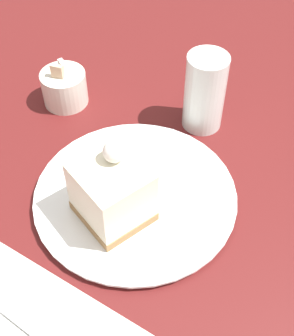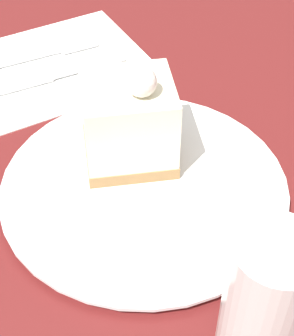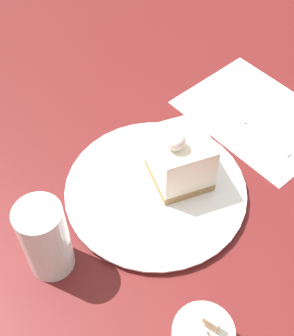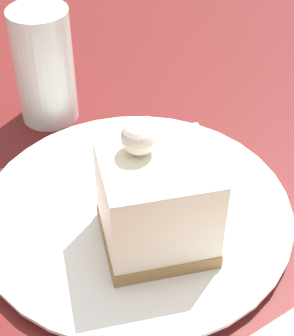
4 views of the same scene
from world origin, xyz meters
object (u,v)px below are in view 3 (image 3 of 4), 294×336
(fork, at_px, (274,112))
(knife, at_px, (240,115))
(cake_slice, at_px, (180,158))
(plate, at_px, (156,190))
(drinking_glass, at_px, (45,239))

(fork, relative_size, knife, 0.84)
(cake_slice, distance_m, fork, 0.24)
(cake_slice, distance_m, knife, 0.19)
(cake_slice, relative_size, fork, 0.70)
(plate, distance_m, knife, 0.22)
(knife, height_order, drinking_glass, drinking_glass)
(cake_slice, relative_size, knife, 0.59)
(plate, bearing_deg, fork, -178.34)
(cake_slice, bearing_deg, knife, -149.52)
(plate, relative_size, knife, 1.44)
(cake_slice, xyz_separation_m, fork, (-0.23, -0.01, -0.05))
(plate, height_order, drinking_glass, drinking_glass)
(fork, bearing_deg, drinking_glass, 1.78)
(knife, distance_m, drinking_glass, 0.41)
(plate, height_order, fork, plate)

